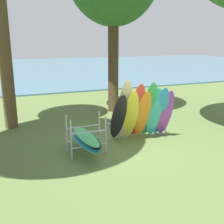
# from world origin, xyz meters

# --- Properties ---
(ground_plane) EXTENTS (80.00, 80.00, 0.00)m
(ground_plane) POSITION_xyz_m (0.00, 0.00, 0.00)
(ground_plane) COLOR #566B38
(lake_water) EXTENTS (80.00, 36.00, 0.10)m
(lake_water) POSITION_xyz_m (0.00, 28.09, 0.05)
(lake_water) COLOR #477084
(lake_water) RESTS_ON ground
(leaning_board_pile) EXTENTS (2.43, 1.15, 2.27)m
(leaning_board_pile) POSITION_xyz_m (0.69, 0.34, 0.99)
(leaning_board_pile) COLOR black
(leaning_board_pile) RESTS_ON ground
(board_storage_rack) EXTENTS (1.15, 2.13, 1.25)m
(board_storage_rack) POSITION_xyz_m (-1.55, -0.12, 0.50)
(board_storage_rack) COLOR #9EA0A5
(board_storage_rack) RESTS_ON ground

